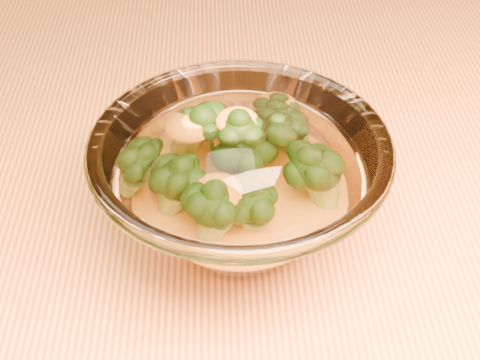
% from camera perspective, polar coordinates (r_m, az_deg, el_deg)
% --- Properties ---
extents(table, '(1.20, 0.80, 0.75)m').
position_cam_1_polar(table, '(0.58, -1.72, -10.43)').
color(table, '#C6843B').
rests_on(table, ground).
extents(glass_bowl, '(0.20, 0.20, 0.09)m').
position_cam_1_polar(glass_bowl, '(0.46, 0.00, -0.41)').
color(glass_bowl, white).
rests_on(glass_bowl, table).
extents(cheese_sauce, '(0.11, 0.11, 0.03)m').
position_cam_1_polar(cheese_sauce, '(0.47, 0.00, -2.11)').
color(cheese_sauce, orange).
rests_on(cheese_sauce, glass_bowl).
extents(broccoli_heap, '(0.14, 0.13, 0.07)m').
position_cam_1_polar(broccoli_heap, '(0.46, -0.48, 1.52)').
color(broccoli_heap, black).
rests_on(broccoli_heap, cheese_sauce).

